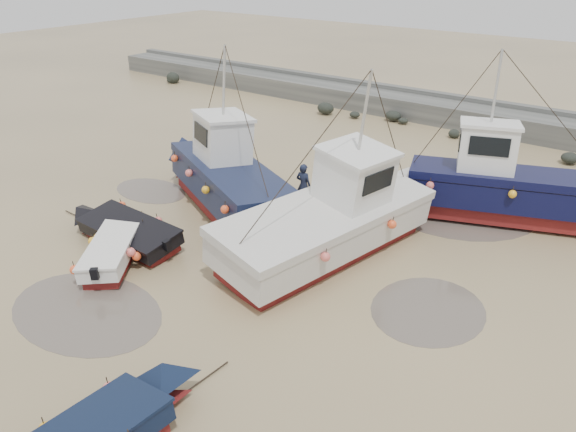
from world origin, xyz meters
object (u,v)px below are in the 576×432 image
Objects in this scene: dinghy_4 at (125,227)px; cabin_boat_1 at (336,215)px; dinghy_0 at (116,244)px; person at (303,206)px; cabin_boat_2 at (492,185)px; cabin_boat_0 at (223,175)px.

dinghy_4 is 0.56× the size of cabin_boat_1.
dinghy_0 is 7.62m from person.
cabin_boat_2 reaches higher than person.
person is at bearing -29.49° from cabin_boat_0.
dinghy_4 is (-0.75, 0.96, -0.01)m from dinghy_0.
cabin_boat_2 reaches higher than dinghy_0.
cabin_boat_0 is 10.37m from cabin_boat_2.
person is (2.58, 7.15, -0.55)m from dinghy_0.
dinghy_0 is 0.48× the size of cabin_boat_2.
cabin_boat_0 reaches higher than person.
cabin_boat_0 is 5.55m from cabin_boat_1.
cabin_boat_0 is at bearing 53.12° from dinghy_0.
person is (-6.25, -3.53, -1.33)m from cabin_boat_2.
cabin_boat_1 is 6.63m from cabin_boat_2.
dinghy_4 is 7.05m from person.
cabin_boat_0 is at bearing -173.09° from cabin_boat_1.
dinghy_0 is 0.50× the size of cabin_boat_0.
cabin_boat_2 is 5.65× the size of person.
dinghy_0 is at bearing 119.82° from cabin_boat_2.
cabin_boat_2 is at bearing -33.14° from cabin_boat_0.
cabin_boat_0 reaches higher than dinghy_4.
dinghy_4 reaches higher than person.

